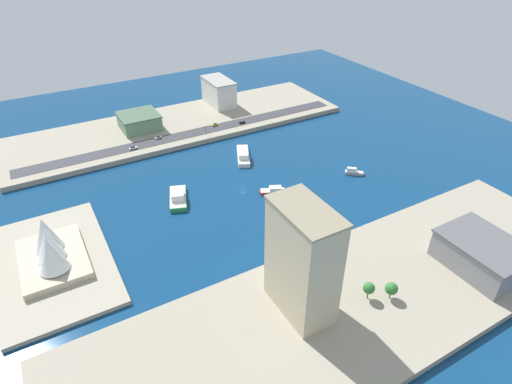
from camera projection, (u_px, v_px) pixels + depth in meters
The scene contains 20 objects.
ground_plane at pixel (243, 189), 241.39m from camera, with size 440.00×440.00×0.00m, color navy.
quay_west at pixel (358, 300), 169.39m from camera, with size 70.00×240.00×3.25m, color #9E937F.
quay_east at pixel (180, 124), 311.61m from camera, with size 70.00×240.00×3.25m, color #9E937F.
peninsula_point at pixel (55, 263), 188.50m from camera, with size 79.36×46.49×2.00m, color #A89E89.
road_strip at pixel (192, 133), 294.84m from camera, with size 11.86×228.00×0.15m, color #38383D.
ferry_green_doubledeck at pixel (178, 197), 230.19m from camera, with size 25.14×16.12×6.32m.
tugboat_red at pixel (273, 190), 237.20m from camera, with size 10.05×14.92×3.75m.
yacht_sleek_gray at pixel (354, 172), 254.02m from camera, with size 9.70×10.78×4.29m.
ferry_white_commuter at pixel (243, 155), 270.46m from camera, with size 27.72×17.69×6.05m.
hotel_broad_white at pixel (219, 92), 335.53m from camera, with size 32.12×17.10×20.05m.
terminal_long_green at pixel (139, 121), 299.33m from camera, with size 26.02×26.76×10.68m.
office_block_beige at pixel (302, 261), 152.37m from camera, with size 28.70×15.94×46.02m.
warehouse_low_gray at pixel (482, 254), 180.08m from camera, with size 34.40×26.34×13.46m.
suv_black at pixel (242, 122), 308.64m from camera, with size 2.12×4.59×1.54m.
van_white at pixel (133, 148), 274.44m from camera, with size 1.84×5.13×1.73m.
sedan_silver at pixel (158, 138), 287.25m from camera, with size 2.07×4.25×1.59m.
taxi_yellow_cab at pixel (215, 125), 304.93m from camera, with size 1.92×4.34×1.67m.
traffic_light_waterfront at pixel (206, 129), 290.40m from camera, with size 0.36×0.36×6.50m.
opera_landmark at pixel (50, 249), 183.69m from camera, with size 38.87×27.35×18.74m.
park_tree_cluster at pixel (381, 288), 165.64m from camera, with size 9.13×12.76×7.77m.
Camera 1 is at (-180.04, 93.95, 130.72)m, focal length 29.75 mm.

